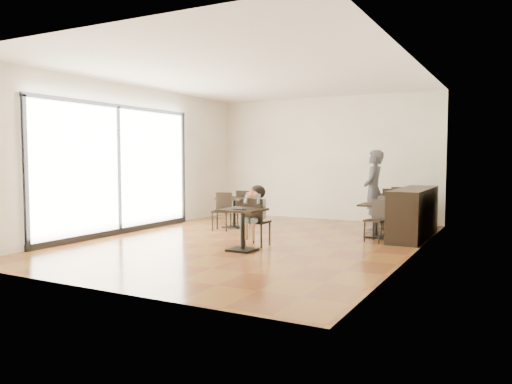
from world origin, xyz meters
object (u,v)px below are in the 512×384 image
Objects in this scene: cafe_table_left at (234,212)px; chair_back_a at (401,207)px; chair_left_a at (246,207)px; chair_mid_a at (389,215)px; child_chair at (257,222)px; chair_left_b at (222,212)px; child_table at (243,230)px; child at (257,216)px; chair_mid_b at (376,221)px; cafe_table_back at (389,212)px; adult_patron at (374,190)px; chair_back_b at (391,211)px; cafe_table_mid at (376,221)px.

cafe_table_left is 3.94m from chair_back_a.
chair_mid_a is at bearing 169.06° from chair_left_a.
chair_back_a is at bearing -114.75° from child_chair.
chair_left_b is at bearing -39.82° from child_chair.
child_table is 0.78× the size of chair_back_a.
chair_mid_b is at bearing 39.03° from child.
cafe_table_back is at bearing 112.85° from chair_mid_b.
child_chair reaches higher than chair_mid_a.
chair_left_b is (-2.95, -1.74, -0.48)m from adult_patron.
child is 3.35m from chair_back_b.
child_table is 0.78× the size of chair_back_b.
child is 0.62× the size of adult_patron.
chair_back_b is at bearing 57.78° from child.
chair_mid_b is (1.82, 2.02, 0.04)m from child_table.
cafe_table_back is at bearing 65.78° from chair_back_a.
child_table is 3.91m from adult_patron.
chair_back_a is at bearing 68.02° from child_table.
child is (0.00, -0.00, 0.11)m from child_chair.
child is 1.36× the size of chair_mid_b.
chair_mid_b reaches higher than cafe_table_back.
chair_back_b reaches higher than child_table.
cafe_table_mid is 0.57m from chair_mid_a.
chair_back_a is (-0.03, 2.41, 0.06)m from chair_mid_b.
child_chair is 1.08× the size of chair_mid_a.
cafe_table_left is 0.85× the size of chair_mid_b.
child_table is 0.56m from child_chair.
adult_patron is 1.90× the size of chair_back_a.
adult_patron is 2.14× the size of chair_left_a.
chair_mid_b is (1.82, 1.47, -0.15)m from child.
cafe_table_back is 0.84m from chair_mid_a.
adult_patron reaches higher than chair_left_b.
chair_back_b reaches higher than chair_left_b.
cafe_table_left reaches higher than cafe_table_mid.
chair_mid_b is at bearing 151.12° from chair_left_a.
child_chair is 2.63m from cafe_table_mid.
child_chair is at bearing -115.68° from cafe_table_back.
cafe_table_back is (0.29, 0.30, -0.51)m from adult_patron.
chair_left_b is at bearing -162.68° from chair_back_b.
child is 1.18× the size of chair_back_a.
child_chair is 3.39m from adult_patron.
chair_mid_a is at bearing 59.82° from child_table.
chair_back_b is at bearing 173.51° from chair_left_a.
child_table is 1.08× the size of cafe_table_mid.
chair_left_b is 4.24m from chair_back_a.
cafe_table_mid is at bearing 56.89° from child_table.
child is 3.76m from cafe_table_back.
adult_patron is 3.46m from chair_left_b.
chair_left_a is (-3.29, 0.43, 0.08)m from cafe_table_mid.
cafe_table_left is (-1.62, 1.90, -0.09)m from child_chair.
adult_patron is 1.01m from chair_back_a.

